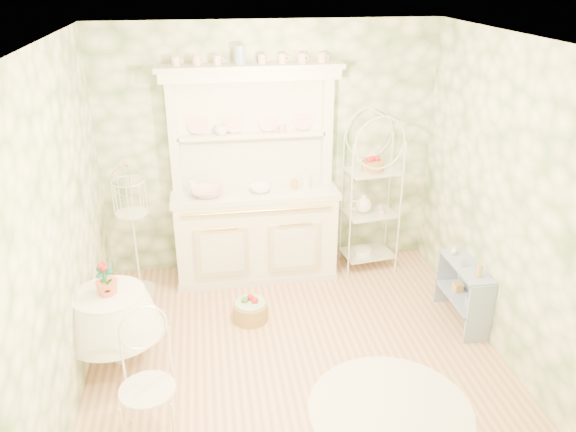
{
  "coord_description": "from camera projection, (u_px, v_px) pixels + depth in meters",
  "views": [
    {
      "loc": [
        -0.69,
        -3.98,
        3.18
      ],
      "look_at": [
        0.0,
        0.5,
        1.15
      ],
      "focal_mm": 35.0,
      "sensor_mm": 36.0,
      "label": 1
    }
  ],
  "objects": [
    {
      "name": "bakers_rack",
      "position": [
        371.0,
        190.0,
        6.14
      ],
      "size": [
        0.63,
        0.49,
        1.87
      ],
      "primitive_type": "cube",
      "rotation": [
        0.0,
        0.0,
        0.14
      ],
      "color": "white",
      "rests_on": "floor"
    },
    {
      "name": "round_table",
      "position": [
        113.0,
        328.0,
        4.75
      ],
      "size": [
        0.72,
        0.72,
        0.75
      ],
      "primitive_type": "cylinder",
      "rotation": [
        0.0,
        0.0,
        -0.06
      ],
      "color": "white",
      "rests_on": "floor"
    },
    {
      "name": "bowl_floral",
      "position": [
        208.0,
        195.0,
        5.77
      ],
      "size": [
        0.35,
        0.35,
        0.08
      ],
      "primitive_type": "imported",
      "rotation": [
        0.0,
        0.0,
        -0.06
      ],
      "color": "white",
      "rests_on": "kitchen_dresser"
    },
    {
      "name": "potted_geranium",
      "position": [
        105.0,
        282.0,
        4.52
      ],
      "size": [
        0.17,
        0.14,
        0.28
      ],
      "primitive_type": "imported",
      "rotation": [
        0.0,
        0.0,
        -0.31
      ],
      "color": "#3F7238",
      "rests_on": "round_table"
    },
    {
      "name": "wall_back",
      "position": [
        270.0,
        151.0,
        6.06
      ],
      "size": [
        3.6,
        3.6,
        0.0
      ],
      "primitive_type": "plane",
      "color": "white",
      "rests_on": "floor"
    },
    {
      "name": "kitchen_dresser",
      "position": [
        254.0,
        178.0,
        5.86
      ],
      "size": [
        1.87,
        0.61,
        2.29
      ],
      "primitive_type": "cube",
      "color": "white",
      "rests_on": "floor"
    },
    {
      "name": "floor_basket",
      "position": [
        250.0,
        309.0,
        5.46
      ],
      "size": [
        0.39,
        0.39,
        0.25
      ],
      "primitive_type": "cylinder",
      "rotation": [
        0.0,
        0.0,
        -0.0
      ],
      "color": "#AA8449",
      "rests_on": "floor"
    },
    {
      "name": "side_shelf",
      "position": [
        463.0,
        295.0,
        5.38
      ],
      "size": [
        0.32,
        0.7,
        0.58
      ],
      "primitive_type": "cube",
      "rotation": [
        0.0,
        0.0,
        -0.11
      ],
      "color": "#8495B7",
      "rests_on": "floor"
    },
    {
      "name": "bottle_amber",
      "position": [
        480.0,
        270.0,
        5.03
      ],
      "size": [
        0.07,
        0.07,
        0.15
      ],
      "primitive_type": "imported",
      "rotation": [
        0.0,
        0.0,
        0.32
      ],
      "color": "#C09544",
      "rests_on": "side_shelf"
    },
    {
      "name": "ceiling",
      "position": [
        299.0,
        41.0,
        3.88
      ],
      "size": [
        3.6,
        3.6,
        0.0
      ],
      "primitive_type": "plane",
      "color": "white",
      "rests_on": "floor"
    },
    {
      "name": "wall_right",
      "position": [
        510.0,
        205.0,
        4.68
      ],
      "size": [
        3.6,
        3.6,
        0.0
      ],
      "primitive_type": "plane",
      "color": "white",
      "rests_on": "floor"
    },
    {
      "name": "birdcage_stand",
      "position": [
        134.0,
        234.0,
        5.71
      ],
      "size": [
        0.33,
        0.33,
        1.36
      ],
      "primitive_type": "cube",
      "rotation": [
        0.0,
        0.0,
        0.03
      ],
      "color": "white",
      "rests_on": "floor"
    },
    {
      "name": "lace_rug",
      "position": [
        390.0,
        409.0,
        4.39
      ],
      "size": [
        1.52,
        1.52,
        0.01
      ],
      "primitive_type": "cylinder",
      "rotation": [
        0.0,
        0.0,
        0.19
      ],
      "color": "white",
      "rests_on": "floor"
    },
    {
      "name": "cup_right",
      "position": [
        282.0,
        130.0,
        5.84
      ],
      "size": [
        0.1,
        0.1,
        0.09
      ],
      "primitive_type": "imported",
      "rotation": [
        0.0,
        0.0,
        -0.14
      ],
      "color": "white",
      "rests_on": "kitchen_dresser"
    },
    {
      "name": "cup_left",
      "position": [
        221.0,
        132.0,
        5.77
      ],
      "size": [
        0.16,
        0.16,
        0.1
      ],
      "primitive_type": "imported",
      "rotation": [
        0.0,
        0.0,
        -0.3
      ],
      "color": "white",
      "rests_on": "kitchen_dresser"
    },
    {
      "name": "bowl_white",
      "position": [
        261.0,
        191.0,
        5.88
      ],
      "size": [
        0.28,
        0.28,
        0.07
      ],
      "primitive_type": "imported",
      "rotation": [
        0.0,
        0.0,
        -0.32
      ],
      "color": "white",
      "rests_on": "kitchen_dresser"
    },
    {
      "name": "bottle_blue",
      "position": [
        463.0,
        262.0,
        5.22
      ],
      "size": [
        0.05,
        0.05,
        0.09
      ],
      "primitive_type": "imported",
      "rotation": [
        0.0,
        0.0,
        -0.18
      ],
      "color": "#8091B7",
      "rests_on": "side_shelf"
    },
    {
      "name": "cafe_chair",
      "position": [
        147.0,
        385.0,
        3.93
      ],
      "size": [
        0.57,
        0.57,
        0.98
      ],
      "primitive_type": "cube",
      "rotation": [
        0.0,
        0.0,
        0.38
      ],
      "color": "white",
      "rests_on": "floor"
    },
    {
      "name": "floor",
      "position": [
        297.0,
        357.0,
        4.99
      ],
      "size": [
        3.6,
        3.6,
        0.0
      ],
      "primitive_type": "plane",
      "color": "tan",
      "rests_on": "ground"
    },
    {
      "name": "wall_left",
      "position": [
        60.0,
        234.0,
        4.19
      ],
      "size": [
        3.6,
        3.6,
        0.0
      ],
      "primitive_type": "plane",
      "color": "white",
      "rests_on": "floor"
    },
    {
      "name": "bottle_glass",
      "position": [
        454.0,
        251.0,
        5.44
      ],
      "size": [
        0.08,
        0.08,
        0.09
      ],
      "primitive_type": "imported",
      "rotation": [
        0.0,
        0.0,
        -0.29
      ],
      "color": "silver",
      "rests_on": "side_shelf"
    },
    {
      "name": "wall_front",
      "position": [
        358.0,
        365.0,
        2.81
      ],
      "size": [
        3.6,
        3.6,
        0.0
      ],
      "primitive_type": "plane",
      "color": "white",
      "rests_on": "floor"
    }
  ]
}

